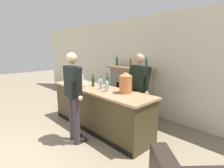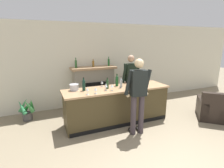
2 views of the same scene
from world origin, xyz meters
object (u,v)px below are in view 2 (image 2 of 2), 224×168
(wine_bottle_rose_blush, at_px, (117,80))
(wine_glass_mid_counter, at_px, (102,82))
(armchair_black, at_px, (213,110))
(person_bartender, at_px, (131,81))
(wine_bottle_chardonnay_pale, at_px, (107,84))
(potted_plant_corner, at_px, (27,109))
(person_customer, at_px, (138,94))
(fireplace_stone, at_px, (94,87))
(wine_glass_near_bucket, at_px, (106,85))
(wine_glass_front_right, at_px, (87,89))
(ice_bucket_steel, at_px, (74,87))
(wine_bottle_riesling_slim, at_px, (84,85))
(wine_bottle_merlot_tall, at_px, (130,82))
(wine_glass_by_dispenser, at_px, (112,86))
(copper_dispenser, at_px, (138,77))
(wine_glass_back_row, at_px, (96,89))
(wine_bottle_port_short, at_px, (121,83))

(wine_bottle_rose_blush, relative_size, wine_glass_mid_counter, 2.09)
(armchair_black, relative_size, person_bartender, 0.67)
(wine_bottle_chardonnay_pale, bearing_deg, person_bartender, 28.26)
(potted_plant_corner, distance_m, person_customer, 3.14)
(fireplace_stone, height_order, potted_plant_corner, fireplace_stone)
(fireplace_stone, xyz_separation_m, wine_glass_near_bucket, (-0.14, -1.50, 0.41))
(wine_glass_front_right, bearing_deg, ice_bucket_steel, 114.21)
(person_bartender, xyz_separation_m, ice_bucket_steel, (-1.81, -0.36, 0.07))
(wine_bottle_riesling_slim, bearing_deg, wine_bottle_merlot_tall, -7.06)
(person_bartender, bearing_deg, potted_plant_corner, 170.48)
(wine_glass_by_dispenser, bearing_deg, wine_bottle_riesling_slim, 157.21)
(person_customer, bearing_deg, wine_glass_near_bucket, 129.60)
(armchair_black, bearing_deg, fireplace_stone, 141.04)
(copper_dispenser, distance_m, wine_bottle_rose_blush, 0.64)
(person_customer, height_order, wine_bottle_merlot_tall, person_customer)
(fireplace_stone, height_order, person_customer, person_customer)
(person_bartender, bearing_deg, wine_bottle_chardonnay_pale, -151.74)
(person_customer, xyz_separation_m, wine_glass_by_dispenser, (-0.40, 0.58, 0.09))
(wine_glass_by_dispenser, bearing_deg, armchair_black, -14.16)
(wine_glass_by_dispenser, distance_m, wine_glass_near_bucket, 0.15)
(wine_glass_mid_counter, height_order, wine_glass_by_dispenser, same)
(person_customer, bearing_deg, wine_bottle_chardonnay_pale, 118.40)
(wine_glass_back_row, bearing_deg, wine_bottle_rose_blush, 31.59)
(wine_bottle_rose_blush, relative_size, wine_glass_near_bucket, 1.86)
(potted_plant_corner, relative_size, ice_bucket_steel, 2.87)
(fireplace_stone, relative_size, copper_dispenser, 3.83)
(fireplace_stone, distance_m, wine_glass_front_right, 1.83)
(ice_bucket_steel, relative_size, wine_bottle_port_short, 0.78)
(wine_bottle_port_short, bearing_deg, wine_glass_near_bucket, -167.47)
(potted_plant_corner, xyz_separation_m, wine_glass_front_right, (1.40, -1.34, 0.77))
(wine_glass_back_row, bearing_deg, ice_bucket_steel, 130.81)
(wine_bottle_merlot_tall, bearing_deg, person_customer, -104.99)
(person_bartender, relative_size, wine_bottle_merlot_tall, 6.25)
(wine_bottle_rose_blush, xyz_separation_m, wine_glass_mid_counter, (-0.40, 0.09, -0.04))
(person_customer, bearing_deg, wine_bottle_port_short, 95.11)
(ice_bucket_steel, bearing_deg, wine_bottle_chardonnay_pale, -11.02)
(armchair_black, xyz_separation_m, person_bartender, (-1.89, 1.47, 0.71))
(armchair_black, height_order, potted_plant_corner, armchair_black)
(person_bartender, bearing_deg, wine_bottle_merlot_tall, -119.26)
(person_bartender, height_order, wine_glass_back_row, person_bartender)
(wine_bottle_merlot_tall, distance_m, wine_bottle_chardonnay_pale, 0.63)
(fireplace_stone, xyz_separation_m, wine_glass_front_right, (-0.66, -1.66, 0.40))
(wine_bottle_port_short, relative_size, wine_glass_mid_counter, 1.84)
(wine_glass_front_right, bearing_deg, armchair_black, -10.23)
(person_customer, xyz_separation_m, ice_bucket_steel, (-1.27, 0.97, 0.04))
(person_customer, bearing_deg, wine_glass_by_dispenser, 124.77)
(wine_bottle_merlot_tall, xyz_separation_m, wine_glass_near_bucket, (-0.72, -0.05, 0.00))
(wine_bottle_port_short, height_order, wine_glass_back_row, wine_bottle_port_short)
(wine_glass_front_right, xyz_separation_m, wine_glass_by_dispenser, (0.65, 0.09, -0.00))
(wine_glass_mid_counter, relative_size, wine_glass_by_dispenser, 1.00)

